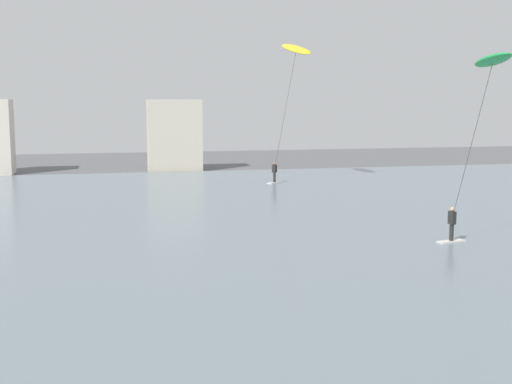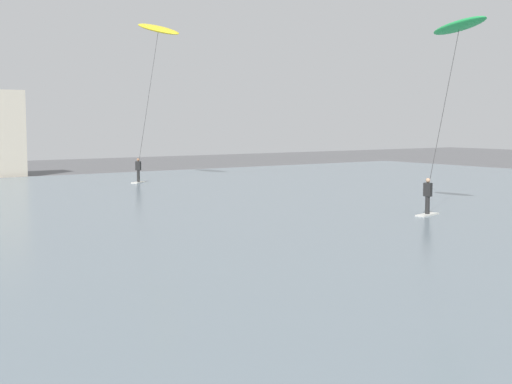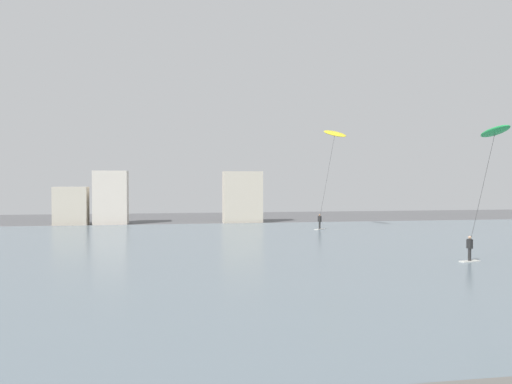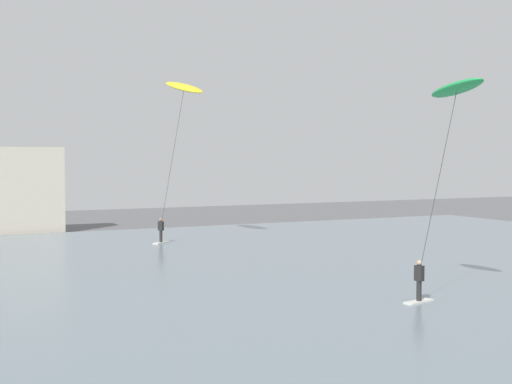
% 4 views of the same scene
% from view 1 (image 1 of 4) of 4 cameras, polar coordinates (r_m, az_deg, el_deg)
% --- Properties ---
extents(water_bay, '(84.00, 52.00, 0.10)m').
position_cam_1_polar(water_bay, '(35.69, -6.31, -2.94)').
color(water_bay, slate).
rests_on(water_bay, ground).
extents(far_shore_buildings, '(25.27, 3.51, 6.57)m').
position_cam_1_polar(far_shore_buildings, '(62.88, -15.04, 4.28)').
color(far_shore_buildings, beige).
rests_on(far_shore_buildings, ground).
extents(kitesurfer_yellow, '(3.55, 3.91, 11.06)m').
position_cam_1_polar(kitesurfer_yellow, '(53.21, 3.27, 11.19)').
color(kitesurfer_yellow, silver).
rests_on(kitesurfer_yellow, water_bay).
extents(kitesurfer_green, '(2.96, 3.17, 8.77)m').
position_cam_1_polar(kitesurfer_green, '(32.82, 18.96, 9.08)').
color(kitesurfer_green, silver).
rests_on(kitesurfer_green, water_bay).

